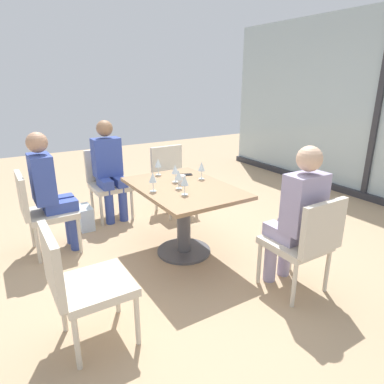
{
  "coord_description": "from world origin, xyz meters",
  "views": [
    {
      "loc": [
        2.75,
        -1.6,
        1.74
      ],
      "look_at": [
        0.0,
        0.1,
        0.65
      ],
      "focal_mm": 31.59,
      "sensor_mm": 36.0,
      "label": 1
    }
  ],
  "objects_px": {
    "wine_glass_1": "(175,170)",
    "wine_glass_4": "(153,178)",
    "person_front_left": "(50,187)",
    "wine_glass_3": "(202,167)",
    "chair_front_left": "(41,208)",
    "person_side_end": "(109,166)",
    "wine_glass_2": "(158,163)",
    "coffee_cup": "(182,180)",
    "chair_far_left": "(172,175)",
    "wine_glass_0": "(179,175)",
    "chair_front_right": "(80,280)",
    "cell_phone_on_table": "(186,175)",
    "wine_glass_5": "(185,181)",
    "chair_far_right": "(305,240)",
    "person_far_right": "(297,212)",
    "dining_table_main": "(184,204)",
    "handbag_0": "(85,217)",
    "chair_side_end": "(108,179)"
  },
  "relations": [
    {
      "from": "chair_far_right",
      "to": "person_far_right",
      "type": "height_order",
      "value": "person_far_right"
    },
    {
      "from": "chair_far_left",
      "to": "dining_table_main",
      "type": "bearing_deg",
      "value": -23.11
    },
    {
      "from": "chair_front_left",
      "to": "person_far_right",
      "type": "relative_size",
      "value": 0.69
    },
    {
      "from": "cell_phone_on_table",
      "to": "chair_far_left",
      "type": "bearing_deg",
      "value": -176.63
    },
    {
      "from": "chair_front_left",
      "to": "person_side_end",
      "type": "xyz_separation_m",
      "value": [
        -0.54,
        0.9,
        0.2
      ]
    },
    {
      "from": "dining_table_main",
      "to": "wine_glass_5",
      "type": "height_order",
      "value": "wine_glass_5"
    },
    {
      "from": "wine_glass_3",
      "to": "coffee_cup",
      "type": "xyz_separation_m",
      "value": [
        0.04,
        -0.27,
        -0.09
      ]
    },
    {
      "from": "person_side_end",
      "to": "wine_glass_4",
      "type": "height_order",
      "value": "person_side_end"
    },
    {
      "from": "chair_far_right",
      "to": "person_far_right",
      "type": "bearing_deg",
      "value": 180.0
    },
    {
      "from": "dining_table_main",
      "to": "chair_side_end",
      "type": "bearing_deg",
      "value": -167.11
    },
    {
      "from": "person_front_left",
      "to": "wine_glass_5",
      "type": "relative_size",
      "value": 6.81
    },
    {
      "from": "person_front_left",
      "to": "person_far_right",
      "type": "xyz_separation_m",
      "value": [
        1.78,
        1.6,
        0.0
      ]
    },
    {
      "from": "chair_front_left",
      "to": "cell_phone_on_table",
      "type": "xyz_separation_m",
      "value": [
        0.42,
        1.45,
        0.24
      ]
    },
    {
      "from": "dining_table_main",
      "to": "wine_glass_5",
      "type": "xyz_separation_m",
      "value": [
        0.23,
        -0.12,
        0.32
      ]
    },
    {
      "from": "wine_glass_3",
      "to": "chair_far_right",
      "type": "bearing_deg",
      "value": 8.88
    },
    {
      "from": "wine_glass_0",
      "to": "chair_front_right",
      "type": "bearing_deg",
      "value": -58.14
    },
    {
      "from": "person_side_end",
      "to": "cell_phone_on_table",
      "type": "height_order",
      "value": "person_side_end"
    },
    {
      "from": "coffee_cup",
      "to": "chair_side_end",
      "type": "bearing_deg",
      "value": -165.53
    },
    {
      "from": "chair_side_end",
      "to": "wine_glass_5",
      "type": "xyz_separation_m",
      "value": [
        1.64,
        0.2,
        0.37
      ]
    },
    {
      "from": "chair_far_right",
      "to": "wine_glass_4",
      "type": "height_order",
      "value": "wine_glass_4"
    },
    {
      "from": "chair_far_left",
      "to": "person_front_left",
      "type": "relative_size",
      "value": 0.69
    },
    {
      "from": "chair_far_left",
      "to": "wine_glass_3",
      "type": "distance_m",
      "value": 1.1
    },
    {
      "from": "chair_side_end",
      "to": "wine_glass_0",
      "type": "bearing_deg",
      "value": 9.57
    },
    {
      "from": "wine_glass_2",
      "to": "wine_glass_4",
      "type": "bearing_deg",
      "value": -31.27
    },
    {
      "from": "wine_glass_0",
      "to": "chair_front_left",
      "type": "bearing_deg",
      "value": -124.89
    },
    {
      "from": "chair_front_left",
      "to": "handbag_0",
      "type": "distance_m",
      "value": 0.74
    },
    {
      "from": "chair_far_left",
      "to": "chair_front_right",
      "type": "relative_size",
      "value": 1.0
    },
    {
      "from": "chair_side_end",
      "to": "coffee_cup",
      "type": "height_order",
      "value": "chair_side_end"
    },
    {
      "from": "person_side_end",
      "to": "handbag_0",
      "type": "distance_m",
      "value": 0.7
    },
    {
      "from": "wine_glass_1",
      "to": "wine_glass_4",
      "type": "distance_m",
      "value": 0.36
    },
    {
      "from": "cell_phone_on_table",
      "to": "dining_table_main",
      "type": "bearing_deg",
      "value": -12.41
    },
    {
      "from": "wine_glass_1",
      "to": "wine_glass_2",
      "type": "xyz_separation_m",
      "value": [
        -0.34,
        -0.03,
        0.0
      ]
    },
    {
      "from": "chair_front_right",
      "to": "person_far_right",
      "type": "bearing_deg",
      "value": 81.18
    },
    {
      "from": "person_front_left",
      "to": "wine_glass_3",
      "type": "distance_m",
      "value": 1.55
    },
    {
      "from": "person_front_left",
      "to": "cell_phone_on_table",
      "type": "bearing_deg",
      "value": 72.49
    },
    {
      "from": "wine_glass_4",
      "to": "person_front_left",
      "type": "bearing_deg",
      "value": -133.33
    },
    {
      "from": "chair_front_right",
      "to": "wine_glass_0",
      "type": "bearing_deg",
      "value": 121.86
    },
    {
      "from": "wine_glass_5",
      "to": "chair_front_right",
      "type": "bearing_deg",
      "value": -64.54
    },
    {
      "from": "wine_glass_5",
      "to": "cell_phone_on_table",
      "type": "bearing_deg",
      "value": 148.59
    },
    {
      "from": "chair_far_right",
      "to": "wine_glass_2",
      "type": "xyz_separation_m",
      "value": [
        -1.63,
        -0.51,
        0.37
      ]
    },
    {
      "from": "chair_front_left",
      "to": "chair_far_left",
      "type": "distance_m",
      "value": 1.75
    },
    {
      "from": "person_far_right",
      "to": "handbag_0",
      "type": "xyz_separation_m",
      "value": [
        -2.17,
        -1.2,
        -0.56
      ]
    },
    {
      "from": "wine_glass_1",
      "to": "chair_far_right",
      "type": "bearing_deg",
      "value": 20.34
    },
    {
      "from": "chair_front_left",
      "to": "wine_glass_1",
      "type": "relative_size",
      "value": 4.7
    },
    {
      "from": "chair_far_right",
      "to": "chair_far_left",
      "type": "xyz_separation_m",
      "value": [
        -2.26,
        0.0,
        0.0
      ]
    },
    {
      "from": "handbag_0",
      "to": "chair_side_end",
      "type": "bearing_deg",
      "value": 124.77
    },
    {
      "from": "cell_phone_on_table",
      "to": "handbag_0",
      "type": "relative_size",
      "value": 0.48
    },
    {
      "from": "dining_table_main",
      "to": "person_side_end",
      "type": "xyz_separation_m",
      "value": [
        -1.3,
        -0.32,
        0.16
      ]
    },
    {
      "from": "chair_side_end",
      "to": "chair_far_right",
      "type": "height_order",
      "value": "same"
    },
    {
      "from": "person_far_right",
      "to": "wine_glass_3",
      "type": "bearing_deg",
      "value": -170.28
    }
  ]
}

